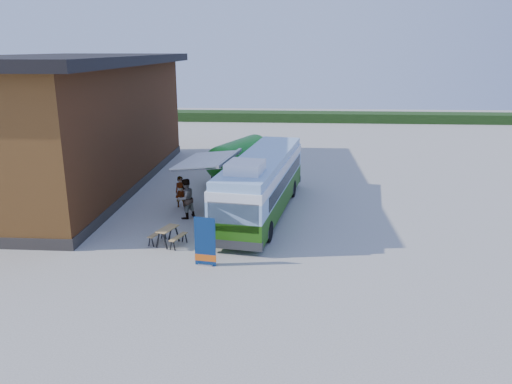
# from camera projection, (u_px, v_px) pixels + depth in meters

# --- Properties ---
(ground) EXTENTS (100.00, 100.00, 0.00)m
(ground) POSITION_uv_depth(u_px,v_px,m) (233.00, 255.00, 19.72)
(ground) COLOR #BCB7AD
(ground) RESTS_ON ground
(barn) EXTENTS (9.60, 21.20, 7.50)m
(barn) POSITION_uv_depth(u_px,v_px,m) (72.00, 125.00, 29.00)
(barn) COLOR brown
(barn) RESTS_ON ground
(hedge) EXTENTS (40.00, 3.00, 1.00)m
(hedge) POSITION_uv_depth(u_px,v_px,m) (343.00, 117.00, 55.48)
(hedge) COLOR #264419
(hedge) RESTS_ON ground
(bus) EXTENTS (3.97, 11.18, 3.36)m
(bus) POSITION_uv_depth(u_px,v_px,m) (262.00, 182.00, 24.26)
(bus) COLOR #2D7313
(bus) RESTS_ON ground
(awning) EXTENTS (3.07, 4.33, 0.51)m
(awning) POSITION_uv_depth(u_px,v_px,m) (210.00, 163.00, 24.59)
(awning) COLOR white
(awning) RESTS_ON ground
(banner) EXTENTS (0.83, 0.27, 1.91)m
(banner) POSITION_uv_depth(u_px,v_px,m) (205.00, 246.00, 18.59)
(banner) COLOR navy
(banner) RESTS_ON ground
(picnic_table) EXTENTS (1.56, 1.48, 0.72)m
(picnic_table) POSITION_uv_depth(u_px,v_px,m) (168.00, 232.00, 20.66)
(picnic_table) COLOR #A8814F
(picnic_table) RESTS_ON ground
(person_a) EXTENTS (0.69, 0.59, 1.61)m
(person_a) POSITION_uv_depth(u_px,v_px,m) (181.00, 192.00, 25.56)
(person_a) COLOR #999999
(person_a) RESTS_ON ground
(person_b) EXTENTS (1.17, 1.20, 1.95)m
(person_b) POSITION_uv_depth(u_px,v_px,m) (186.00, 199.00, 23.79)
(person_b) COLOR #999999
(person_b) RESTS_ON ground
(slurry_tanker) EXTENTS (3.63, 6.29, 2.47)m
(slurry_tanker) POSITION_uv_depth(u_px,v_px,m) (239.00, 157.00, 30.88)
(slurry_tanker) COLOR #198B1D
(slurry_tanker) RESTS_ON ground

